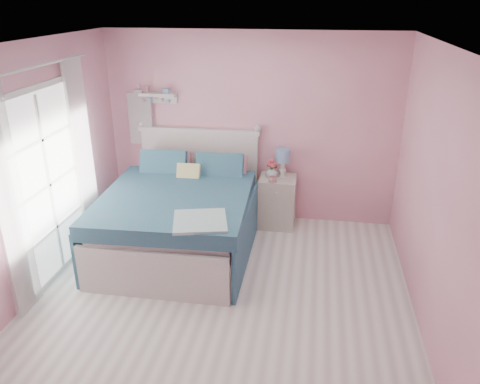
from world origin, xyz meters
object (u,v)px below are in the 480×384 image
(bed, at_px, (180,218))
(nightstand, at_px, (277,201))
(table_lamp, at_px, (283,157))
(teacup, at_px, (273,179))
(vase, at_px, (272,172))

(bed, xyz_separation_m, nightstand, (1.14, 0.85, -0.07))
(table_lamp, distance_m, teacup, 0.35)
(vase, bearing_deg, table_lamp, 26.87)
(nightstand, height_order, teacup, teacup)
(vase, xyz_separation_m, teacup, (0.03, -0.16, -0.05))
(teacup, bearing_deg, table_lamp, 65.04)
(nightstand, xyz_separation_m, table_lamp, (0.05, 0.07, 0.62))
(bed, xyz_separation_m, table_lamp, (1.19, 0.92, 0.56))
(bed, height_order, teacup, bed)
(table_lamp, xyz_separation_m, vase, (-0.14, -0.07, -0.19))
(bed, distance_m, nightstand, 1.42)
(bed, distance_m, vase, 1.40)
(table_lamp, relative_size, vase, 2.36)
(bed, relative_size, teacup, 24.08)
(nightstand, bearing_deg, teacup, -109.10)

